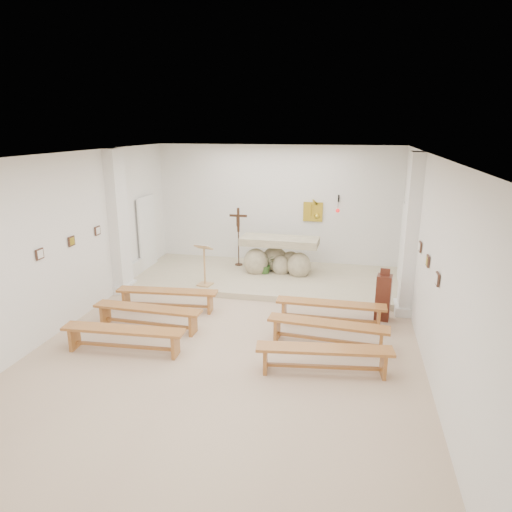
% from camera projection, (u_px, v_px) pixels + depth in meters
% --- Properties ---
extents(ground, '(7.00, 10.00, 0.00)m').
position_uv_depth(ground, '(234.00, 337.00, 8.93)').
color(ground, '#C7AE8F').
rests_on(ground, ground).
extents(wall_left, '(0.02, 10.00, 3.50)m').
position_uv_depth(wall_left, '(65.00, 242.00, 9.15)').
color(wall_left, silver).
rests_on(wall_left, ground).
extents(wall_right, '(0.02, 10.00, 3.50)m').
position_uv_depth(wall_right, '(431.00, 263.00, 7.76)').
color(wall_right, silver).
rests_on(wall_right, ground).
extents(wall_back, '(7.00, 0.02, 3.50)m').
position_uv_depth(wall_back, '(277.00, 207.00, 13.15)').
color(wall_back, silver).
rests_on(wall_back, ground).
extents(ceiling, '(7.00, 10.00, 0.02)m').
position_uv_depth(ceiling, '(231.00, 156.00, 7.98)').
color(ceiling, silver).
rests_on(ceiling, wall_back).
extents(sanctuary_platform, '(6.98, 3.00, 0.15)m').
position_uv_depth(sanctuary_platform, '(267.00, 278.00, 12.21)').
color(sanctuary_platform, '#BDB091').
rests_on(sanctuary_platform, ground).
extents(pilaster_left, '(0.26, 0.55, 3.50)m').
position_uv_depth(pilaster_left, '(119.00, 222.00, 11.00)').
color(pilaster_left, white).
rests_on(pilaster_left, ground).
extents(pilaster_right, '(0.26, 0.55, 3.50)m').
position_uv_depth(pilaster_right, '(410.00, 236.00, 9.67)').
color(pilaster_right, white).
rests_on(pilaster_right, ground).
extents(gold_wall_relief, '(0.55, 0.04, 0.55)m').
position_uv_depth(gold_wall_relief, '(313.00, 212.00, 12.94)').
color(gold_wall_relief, gold).
rests_on(gold_wall_relief, wall_back).
extents(sanctuary_lamp, '(0.11, 0.36, 0.44)m').
position_uv_depth(sanctuary_lamp, '(338.00, 209.00, 12.52)').
color(sanctuary_lamp, black).
rests_on(sanctuary_lamp, wall_back).
extents(station_frame_left_front, '(0.03, 0.20, 0.20)m').
position_uv_depth(station_frame_left_front, '(40.00, 254.00, 8.40)').
color(station_frame_left_front, '#43291D').
rests_on(station_frame_left_front, wall_left).
extents(station_frame_left_mid, '(0.03, 0.20, 0.20)m').
position_uv_depth(station_frame_left_mid, '(71.00, 241.00, 9.34)').
color(station_frame_left_mid, '#43291D').
rests_on(station_frame_left_mid, wall_left).
extents(station_frame_left_rear, '(0.03, 0.20, 0.20)m').
position_uv_depth(station_frame_left_rear, '(98.00, 231.00, 10.28)').
color(station_frame_left_rear, '#43291D').
rests_on(station_frame_left_rear, wall_left).
extents(station_frame_right_front, '(0.03, 0.20, 0.20)m').
position_uv_depth(station_frame_right_front, '(437.00, 279.00, 7.02)').
color(station_frame_right_front, '#43291D').
rests_on(station_frame_right_front, wall_right).
extents(station_frame_right_mid, '(0.03, 0.20, 0.20)m').
position_uv_depth(station_frame_right_mid, '(428.00, 261.00, 7.96)').
color(station_frame_right_mid, '#43291D').
rests_on(station_frame_right_mid, wall_right).
extents(station_frame_right_rear, '(0.03, 0.20, 0.20)m').
position_uv_depth(station_frame_right_rear, '(420.00, 247.00, 8.90)').
color(station_frame_right_rear, '#43291D').
rests_on(station_frame_right_rear, wall_right).
extents(radiator_left, '(0.10, 0.85, 0.52)m').
position_uv_depth(radiator_left, '(134.00, 272.00, 12.08)').
color(radiator_left, silver).
rests_on(radiator_left, ground).
extents(radiator_right, '(0.10, 0.85, 0.52)m').
position_uv_depth(radiator_right, '(404.00, 290.00, 10.72)').
color(radiator_right, silver).
rests_on(radiator_right, ground).
extents(altar, '(2.10, 0.95, 1.07)m').
position_uv_depth(altar, '(278.00, 258.00, 12.34)').
color(altar, '#C1B793').
rests_on(altar, sanctuary_platform).
extents(lectern, '(0.43, 0.38, 1.09)m').
position_uv_depth(lectern, '(204.00, 265.00, 11.28)').
color(lectern, tan).
rests_on(lectern, sanctuary_platform).
extents(crucifix_stand, '(0.50, 0.22, 1.66)m').
position_uv_depth(crucifix_stand, '(238.00, 232.00, 12.84)').
color(crucifix_stand, '#341F10').
rests_on(crucifix_stand, sanctuary_platform).
extents(potted_plant, '(0.58, 0.54, 0.52)m').
position_uv_depth(potted_plant, '(265.00, 264.00, 12.30)').
color(potted_plant, '#315723').
rests_on(potted_plant, sanctuary_platform).
extents(donation_pedestal, '(0.35, 0.35, 1.14)m').
position_uv_depth(donation_pedestal, '(383.00, 297.00, 9.66)').
color(donation_pedestal, '#4F1F16').
rests_on(donation_pedestal, ground).
extents(bench_left_front, '(2.28, 0.55, 0.48)m').
position_uv_depth(bench_left_front, '(167.00, 295.00, 10.18)').
color(bench_left_front, '#AA6D31').
rests_on(bench_left_front, ground).
extents(bench_right_front, '(2.26, 0.38, 0.48)m').
position_uv_depth(bench_right_front, '(331.00, 308.00, 9.46)').
color(bench_right_front, '#AA6D31').
rests_on(bench_right_front, ground).
extents(bench_left_second, '(2.27, 0.44, 0.48)m').
position_uv_depth(bench_left_second, '(148.00, 313.00, 9.22)').
color(bench_left_second, '#AA6D31').
rests_on(bench_left_second, ground).
extents(bench_right_second, '(2.28, 0.55, 0.48)m').
position_uv_depth(bench_right_second, '(328.00, 328.00, 8.50)').
color(bench_right_second, '#AA6D31').
rests_on(bench_right_second, ground).
extents(bench_left_third, '(2.27, 0.48, 0.48)m').
position_uv_depth(bench_left_third, '(123.00, 334.00, 8.26)').
color(bench_left_third, '#AA6D31').
rests_on(bench_left_third, ground).
extents(bench_right_third, '(2.28, 0.64, 0.48)m').
position_uv_depth(bench_right_third, '(324.00, 354.00, 7.54)').
color(bench_right_third, '#AA6D31').
rests_on(bench_right_third, ground).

